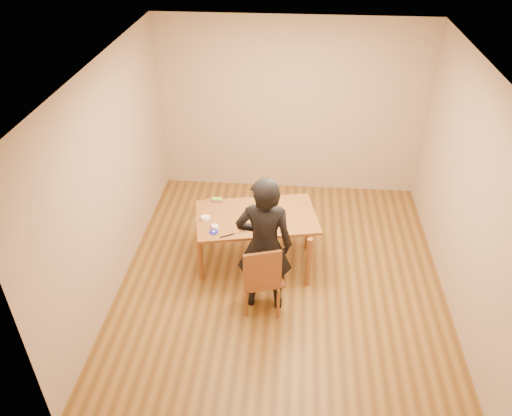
# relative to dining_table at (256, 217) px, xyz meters

# --- Properties ---
(room_shell) EXTENTS (4.00, 4.50, 2.70)m
(room_shell) POSITION_rel_dining_table_xyz_m (0.34, 0.08, 0.62)
(room_shell) COLOR brown
(room_shell) RESTS_ON ground
(dining_table) EXTENTS (1.63, 1.16, 0.04)m
(dining_table) POSITION_rel_dining_table_xyz_m (0.00, 0.00, 0.00)
(dining_table) COLOR brown
(dining_table) RESTS_ON floor
(dining_chair) EXTENTS (0.52, 0.52, 0.04)m
(dining_chair) POSITION_rel_dining_table_xyz_m (0.15, -0.78, -0.28)
(dining_chair) COLOR brown
(dining_chair) RESTS_ON floor
(cake_plate) EXTENTS (0.28, 0.28, 0.02)m
(cake_plate) POSITION_rel_dining_table_xyz_m (0.23, 0.01, 0.03)
(cake_plate) COLOR red
(cake_plate) RESTS_ON dining_table
(cake) EXTENTS (0.20, 0.20, 0.06)m
(cake) POSITION_rel_dining_table_xyz_m (0.23, 0.01, 0.07)
(cake) COLOR white
(cake) RESTS_ON cake_plate
(frosting_dome) EXTENTS (0.20, 0.20, 0.03)m
(frosting_dome) POSITION_rel_dining_table_xyz_m (0.23, 0.01, 0.12)
(frosting_dome) COLOR white
(frosting_dome) RESTS_ON cake
(frosting_tub) EXTENTS (0.08, 0.08, 0.07)m
(frosting_tub) POSITION_rel_dining_table_xyz_m (-0.12, -0.30, 0.06)
(frosting_tub) COLOR white
(frosting_tub) RESTS_ON dining_table
(frosting_lid) EXTENTS (0.11, 0.11, 0.01)m
(frosting_lid) POSITION_rel_dining_table_xyz_m (-0.47, -0.38, 0.02)
(frosting_lid) COLOR #1C19A5
(frosting_lid) RESTS_ON dining_table
(frosting_dollop) EXTENTS (0.04, 0.04, 0.02)m
(frosting_dollop) POSITION_rel_dining_table_xyz_m (-0.47, -0.38, 0.04)
(frosting_dollop) COLOR white
(frosting_dollop) RESTS_ON frosting_lid
(ramekin_green) EXTENTS (0.08, 0.08, 0.04)m
(ramekin_green) POSITION_rel_dining_table_xyz_m (-0.47, -0.30, 0.04)
(ramekin_green) COLOR white
(ramekin_green) RESTS_ON dining_table
(ramekin_yellow) EXTENTS (0.08, 0.08, 0.04)m
(ramekin_yellow) POSITION_rel_dining_table_xyz_m (-0.60, -0.11, 0.04)
(ramekin_yellow) COLOR white
(ramekin_yellow) RESTS_ON dining_table
(ramekin_multi) EXTENTS (0.09, 0.09, 0.04)m
(ramekin_multi) POSITION_rel_dining_table_xyz_m (-0.62, -0.13, 0.04)
(ramekin_multi) COLOR white
(ramekin_multi) RESTS_ON dining_table
(candy_box_pink) EXTENTS (0.14, 0.07, 0.02)m
(candy_box_pink) POSITION_rel_dining_table_xyz_m (-0.53, 0.29, 0.03)
(candy_box_pink) COLOR #C32D7C
(candy_box_pink) RESTS_ON dining_table
(candy_box_green) EXTENTS (0.13, 0.07, 0.02)m
(candy_box_green) POSITION_rel_dining_table_xyz_m (-0.54, 0.29, 0.05)
(candy_box_green) COLOR green
(candy_box_green) RESTS_ON candy_box_pink
(spatula) EXTENTS (0.16, 0.10, 0.01)m
(spatula) POSITION_rel_dining_table_xyz_m (-0.31, -0.44, 0.02)
(spatula) COLOR black
(spatula) RESTS_ON dining_table
(person) EXTENTS (0.63, 0.42, 1.73)m
(person) POSITION_rel_dining_table_xyz_m (0.15, -0.73, 0.14)
(person) COLOR black
(person) RESTS_ON floor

